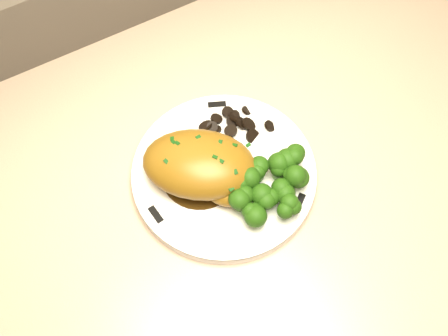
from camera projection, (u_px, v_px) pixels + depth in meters
plate at (224, 174)px, 0.72m from camera, size 0.29×0.29×0.02m
rim_accent_0 at (217, 104)px, 0.76m from camera, size 0.03×0.02×0.00m
rim_accent_1 at (156, 214)px, 0.69m from camera, size 0.01×0.03×0.00m
rim_accent_2 at (299, 202)px, 0.70m from camera, size 0.02×0.02×0.00m
gravy_pool at (200, 174)px, 0.71m from camera, size 0.10×0.10×0.00m
chicken_breast at (203, 167)px, 0.69m from camera, size 0.17×0.16×0.05m
mushroom_pile at (237, 128)px, 0.74m from camera, size 0.08×0.06×0.02m
broccoli_florets at (271, 186)px, 0.68m from camera, size 0.11×0.08×0.04m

